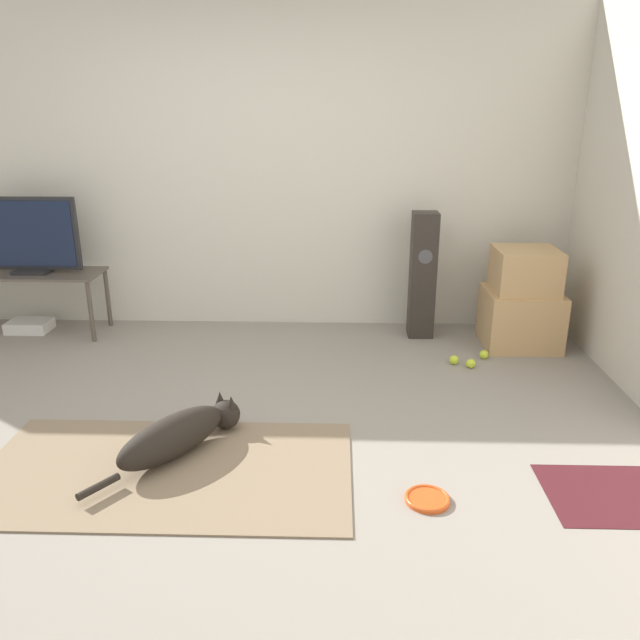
{
  "coord_description": "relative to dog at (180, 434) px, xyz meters",
  "views": [
    {
      "loc": [
        0.69,
        -2.99,
        1.77
      ],
      "look_at": [
        0.58,
        0.83,
        0.45
      ],
      "focal_mm": 35.0,
      "sensor_mm": 36.0,
      "label": 1
    }
  ],
  "objects": [
    {
      "name": "door_mat",
      "position": [
        2.22,
        -0.31,
        -0.12
      ],
      "size": [
        0.77,
        0.52,
        0.01
      ],
      "color": "#47191E",
      "rests_on": "ground_plane"
    },
    {
      "name": "tv_stand",
      "position": [
        -1.59,
        1.85,
        0.32
      ],
      "size": [
        1.06,
        0.43,
        0.51
      ],
      "color": "brown",
      "rests_on": "ground_plane"
    },
    {
      "name": "area_rug",
      "position": [
        -0.04,
        -0.17,
        -0.12
      ],
      "size": [
        1.89,
        1.01,
        0.01
      ],
      "color": "#847056",
      "rests_on": "ground_plane"
    },
    {
      "name": "ground_plane",
      "position": [
        0.14,
        0.09,
        -0.12
      ],
      "size": [
        12.0,
        12.0,
        0.0
      ],
      "primitive_type": "plane",
      "color": "gray"
    },
    {
      "name": "tennis_ball_by_boxes",
      "position": [
        1.78,
        1.21,
        -0.09
      ],
      "size": [
        0.07,
        0.07,
        0.07
      ],
      "color": "#C6E033",
      "rests_on": "ground_plane"
    },
    {
      "name": "wall_back",
      "position": [
        0.14,
        2.19,
        1.15
      ],
      "size": [
        8.0,
        0.06,
        2.55
      ],
      "color": "beige",
      "rests_on": "ground_plane"
    },
    {
      "name": "floor_speaker",
      "position": [
        1.5,
        1.88,
        0.38
      ],
      "size": [
        0.2,
        0.2,
        1.0
      ],
      "color": "#2D2823",
      "rests_on": "ground_plane"
    },
    {
      "name": "tv",
      "position": [
        -1.59,
        1.85,
        0.68
      ],
      "size": [
        0.79,
        0.2,
        0.6
      ],
      "color": "#232326",
      "rests_on": "tv_stand"
    },
    {
      "name": "game_console",
      "position": [
        -1.71,
        1.88,
        -0.08
      ],
      "size": [
        0.33,
        0.24,
        0.09
      ],
      "color": "white",
      "rests_on": "ground_plane"
    },
    {
      "name": "cardboard_box_upper",
      "position": [
        2.23,
        1.67,
        0.48
      ],
      "size": [
        0.46,
        0.43,
        0.33
      ],
      "color": "tan",
      "rests_on": "cardboard_box_lower"
    },
    {
      "name": "frisbee",
      "position": [
        1.26,
        -0.39,
        -0.11
      ],
      "size": [
        0.21,
        0.21,
        0.03
      ],
      "color": "#DB511E",
      "rests_on": "ground_plane"
    },
    {
      "name": "tennis_ball_loose_on_carpet",
      "position": [
        1.91,
        1.38,
        -0.09
      ],
      "size": [
        0.07,
        0.07,
        0.07
      ],
      "color": "#C6E033",
      "rests_on": "ground_plane"
    },
    {
      "name": "dog",
      "position": [
        0.0,
        0.0,
        0.0
      ],
      "size": [
        0.65,
        0.86,
        0.23
      ],
      "color": "black",
      "rests_on": "area_rug"
    },
    {
      "name": "tennis_ball_near_speaker",
      "position": [
        1.67,
        1.27,
        -0.09
      ],
      "size": [
        0.07,
        0.07,
        0.07
      ],
      "color": "#C6E033",
      "rests_on": "ground_plane"
    },
    {
      "name": "cardboard_box_lower",
      "position": [
        2.24,
        1.68,
        0.09
      ],
      "size": [
        0.55,
        0.51,
        0.43
      ],
      "color": "tan",
      "rests_on": "ground_plane"
    }
  ]
}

